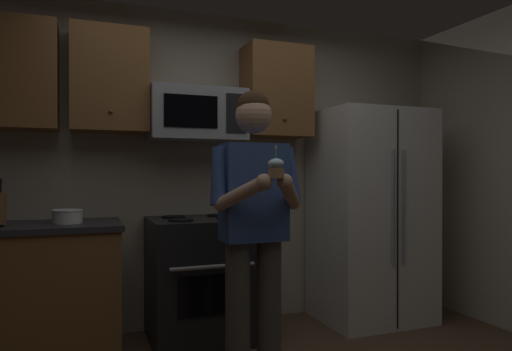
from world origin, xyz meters
name	(u,v)px	position (x,y,z in m)	size (l,w,h in m)	color
wall_back	(207,169)	(0.00, 1.75, 1.30)	(4.40, 0.10, 2.60)	#B7AD99
oven_range	(201,279)	(-0.15, 1.36, 0.46)	(0.76, 0.70, 0.93)	black
microwave	(197,115)	(-0.15, 1.48, 1.72)	(0.74, 0.41, 0.40)	#9EA0A5
refrigerator	(371,215)	(1.35, 1.32, 0.90)	(0.90, 0.75, 1.80)	white
cabinet_row_upper	(120,82)	(-0.72, 1.53, 1.95)	(2.78, 0.36, 0.76)	brown
counter_left	(9,294)	(-1.45, 1.38, 0.46)	(1.44, 0.66, 0.92)	brown
bowl_large_white	(67,216)	(-1.09, 1.35, 0.97)	(0.20, 0.20, 0.09)	white
person	(254,218)	(-0.03, 0.51, 1.00)	(0.60, 0.48, 1.76)	#4C4742
cupcake	(276,168)	(-0.03, 0.18, 1.29)	(0.09, 0.09, 0.17)	#A87F56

